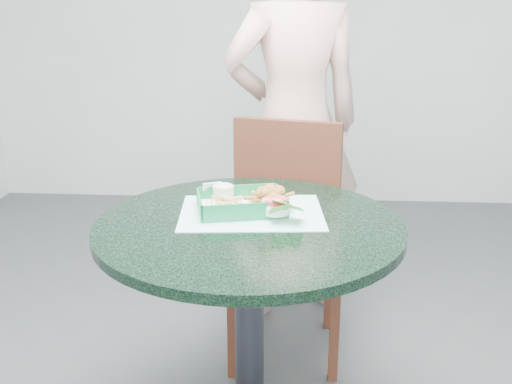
# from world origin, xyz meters

# --- Properties ---
(cafe_table) EXTENTS (0.91, 0.91, 0.75)m
(cafe_table) POSITION_xyz_m (0.00, 0.00, 0.58)
(cafe_table) COLOR #24242C
(cafe_table) RESTS_ON floor
(dining_chair) EXTENTS (0.45, 0.45, 0.93)m
(dining_chair) POSITION_xyz_m (0.10, 0.62, 0.53)
(dining_chair) COLOR #341D10
(dining_chair) RESTS_ON floor
(diner_person) EXTENTS (0.85, 0.69, 2.01)m
(diner_person) POSITION_xyz_m (0.13, 0.93, 1.00)
(diner_person) COLOR beige
(diner_person) RESTS_ON floor
(placemat) EXTENTS (0.46, 0.36, 0.00)m
(placemat) POSITION_xyz_m (0.00, 0.08, 0.75)
(placemat) COLOR #A5ECE7
(placemat) RESTS_ON cafe_table
(food_basket) EXTENTS (0.26, 0.19, 0.05)m
(food_basket) POSITION_xyz_m (-0.03, 0.09, 0.77)
(food_basket) COLOR #13783F
(food_basket) RESTS_ON placemat
(crab_sandwich) EXTENTS (0.13, 0.13, 0.08)m
(crab_sandwich) POSITION_xyz_m (0.06, 0.07, 0.80)
(crab_sandwich) COLOR tan
(crab_sandwich) RESTS_ON food_basket
(fries_pile) EXTENTS (0.13, 0.14, 0.04)m
(fries_pile) POSITION_xyz_m (-0.08, 0.09, 0.79)
(fries_pile) COLOR #E7C87E
(fries_pile) RESTS_ON food_basket
(sauce_ramekin) EXTENTS (0.07, 0.07, 0.04)m
(sauce_ramekin) POSITION_xyz_m (-0.08, 0.15, 0.80)
(sauce_ramekin) COLOR silver
(sauce_ramekin) RESTS_ON food_basket
(garnish_cup) EXTENTS (0.12, 0.11, 0.05)m
(garnish_cup) POSITION_xyz_m (0.07, 0.01, 0.79)
(garnish_cup) COLOR silver
(garnish_cup) RESTS_ON food_basket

